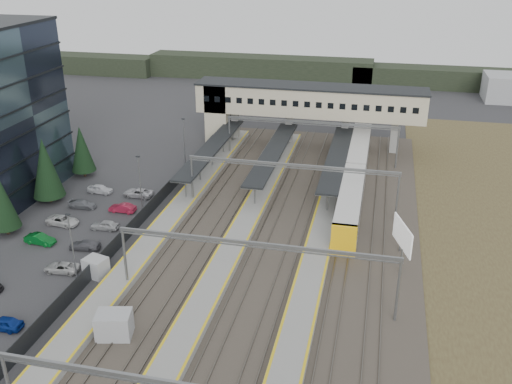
% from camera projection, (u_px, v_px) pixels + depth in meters
% --- Properties ---
extents(ground, '(220.00, 220.00, 0.00)m').
position_uv_depth(ground, '(172.00, 253.00, 68.05)').
color(ground, '#2B2B2D').
rests_on(ground, ground).
extents(car_park, '(10.52, 44.49, 1.29)m').
position_uv_depth(car_park, '(40.00, 262.00, 64.92)').
color(car_park, silver).
rests_on(car_park, ground).
extents(lampposts, '(0.50, 53.25, 8.07)m').
position_uv_depth(lampposts, '(111.00, 209.00, 69.04)').
color(lampposts, slate).
rests_on(lampposts, ground).
extents(fence, '(0.08, 90.00, 2.00)m').
position_uv_depth(fence, '(137.00, 221.00, 73.42)').
color(fence, '#26282B').
rests_on(fence, ground).
extents(relay_cabin_near, '(3.65, 3.00, 2.67)m').
position_uv_depth(relay_cabin_near, '(114.00, 326.00, 52.91)').
color(relay_cabin_near, '#999B9E').
rests_on(relay_cabin_near, ground).
extents(relay_cabin_far, '(2.79, 2.51, 2.17)m').
position_uv_depth(relay_cabin_far, '(96.00, 267.00, 62.96)').
color(relay_cabin_far, '#999B9E').
rests_on(relay_cabin_far, ground).
extents(rail_corridor, '(34.00, 90.00, 0.92)m').
position_uv_depth(rail_corridor, '(257.00, 239.00, 70.52)').
color(rail_corridor, '#39352D').
rests_on(rail_corridor, ground).
extents(canopies, '(23.10, 30.00, 3.28)m').
position_uv_depth(canopies, '(273.00, 152.00, 89.18)').
color(canopies, black).
rests_on(canopies, ground).
extents(footbridge, '(40.40, 6.40, 11.20)m').
position_uv_depth(footbridge, '(294.00, 103.00, 100.83)').
color(footbridge, '#BEB591').
rests_on(footbridge, ground).
extents(gantries, '(28.40, 62.28, 7.17)m').
position_uv_depth(gantries, '(276.00, 206.00, 65.90)').
color(gantries, slate).
rests_on(gantries, ground).
extents(train, '(3.01, 41.80, 3.78)m').
position_uv_depth(train, '(355.00, 176.00, 84.50)').
color(train, beige).
rests_on(train, ground).
extents(billboard, '(2.00, 5.76, 5.11)m').
position_uv_depth(billboard, '(402.00, 237.00, 64.47)').
color(billboard, slate).
rests_on(billboard, ground).
extents(treeline_far, '(170.00, 19.00, 7.00)m').
position_uv_depth(treeline_far, '(388.00, 76.00, 144.50)').
color(treeline_far, black).
rests_on(treeline_far, ground).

